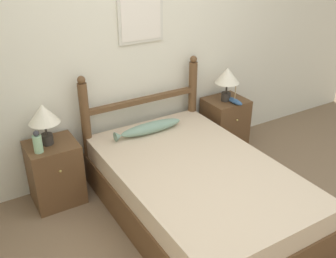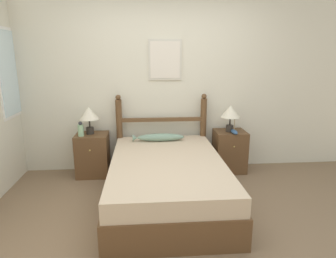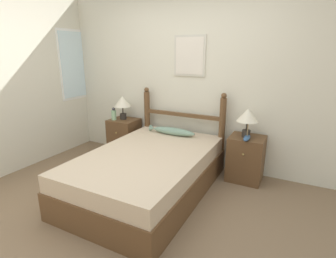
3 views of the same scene
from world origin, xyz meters
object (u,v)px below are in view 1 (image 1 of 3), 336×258
Objects in this scene: bottle at (38,143)px; model_boat at (235,101)px; nightstand_left at (55,173)px; table_lamp_left at (43,116)px; table_lamp_right at (227,77)px; fish_pillow at (150,128)px; bed at (196,192)px; nightstand_right at (224,124)px.

bottle is 2.13m from model_boat.
nightstand_left is 0.58m from table_lamp_left.
table_lamp_right is (1.97, -0.02, 0.58)m from nightstand_left.
fish_pillow is (1.07, -0.02, -0.13)m from bottle.
table_lamp_left is (-1.01, 0.88, 0.63)m from bed.
bed is 1.48m from table_lamp_left.
bed is 2.88× the size of fish_pillow.
nightstand_right is (1.99, 0.00, 0.00)m from nightstand_left.
nightstand_right is at bearing 41.08° from bed.
bed is 5.42× the size of table_lamp_left.
nightstand_left is 1.59× the size of table_lamp_right.
nightstand_left is at bearing 179.51° from table_lamp_right.
model_boat is (2.12, -0.04, -0.06)m from bottle.
nightstand_left is 0.84× the size of fish_pillow.
table_lamp_left is (-2.01, 0.02, 0.58)m from nightstand_right.
bed is 1.44m from table_lamp_right.
bed is at bearing -41.11° from table_lamp_left.
table_lamp_left reaches higher than model_boat.
table_lamp_right is 0.27m from model_boat.
nightstand_left is 1.59× the size of table_lamp_left.
bottle is at bearing -134.97° from table_lamp_left.
model_boat reaches higher than nightstand_left.
table_lamp_right is 0.53× the size of fish_pillow.
bed is at bearing -143.72° from model_boat.
bed is at bearing -138.92° from nightstand_right.
model_boat is at bearing -0.96° from fish_pillow.
bottle is at bearing 178.78° from fish_pillow.
table_lamp_left is at bearing 175.88° from model_boat.
nightstand_right is 0.36m from model_boat.
table_lamp_right is at bearing 5.20° from fish_pillow.
nightstand_right is 1.08m from fish_pillow.
table_lamp_left reaches higher than bottle.
nightstand_right is (0.99, 0.87, 0.05)m from bed.
table_lamp_left is at bearing 179.48° from nightstand_right.
model_boat is 0.34× the size of fish_pillow.
model_boat reaches higher than bed.
bed is 1.32m from nightstand_right.
table_lamp_right is at bearing 1.93° from bottle.
fish_pillow is (0.96, -0.13, -0.31)m from table_lamp_left.
nightstand_right is 0.58m from table_lamp_right.
bed is 10.11× the size of bottle.
table_lamp_right reaches higher than bed.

